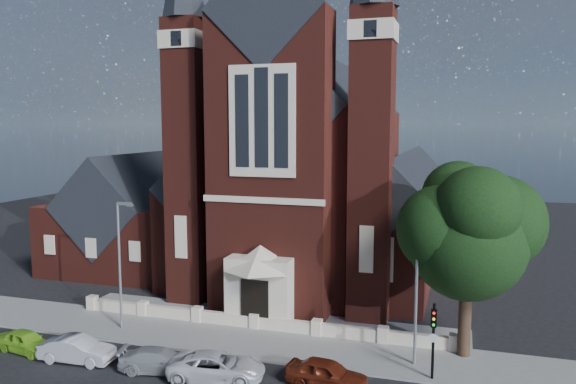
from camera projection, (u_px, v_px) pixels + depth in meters
name	position (u px, v px, depth m)	size (l,w,h in m)	color
ground	(294.00, 291.00, 43.29)	(120.00, 120.00, 0.00)	black
pavement_strip	(243.00, 341.00, 33.34)	(60.00, 5.00, 0.12)	slate
forecourt_paving	(266.00, 319.00, 37.13)	(26.00, 3.00, 0.14)	slate
forecourt_wall	(255.00, 329.00, 35.24)	(24.00, 0.40, 0.90)	beige
church	(320.00, 177.00, 49.83)	(20.01, 34.90, 29.20)	#531D16
parish_hall	(133.00, 223.00, 50.38)	(12.00, 12.20, 10.24)	#531D16
street_tree	(470.00, 235.00, 29.92)	(6.40, 6.60, 10.70)	black
street_lamp_left	(121.00, 258.00, 34.65)	(1.16, 0.22, 8.09)	gray
street_lamp_right	(418.00, 282.00, 29.33)	(1.16, 0.22, 8.09)	gray
traffic_signal	(433.00, 332.00, 27.81)	(0.28, 0.42, 4.00)	black
car_lime_van	(26.00, 341.00, 31.65)	(1.47, 3.66, 1.25)	#8BD32A
car_silver_a	(77.00, 350.00, 30.34)	(1.45, 4.17, 1.37)	#B2B4BA
car_silver_b	(159.00, 360.00, 29.15)	(1.72, 4.22, 1.22)	#9B9DA2
car_white_suv	(217.00, 366.00, 28.26)	(2.26, 4.90, 1.36)	white
car_dark_red	(327.00, 374.00, 27.41)	(1.64, 4.08, 1.39)	maroon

